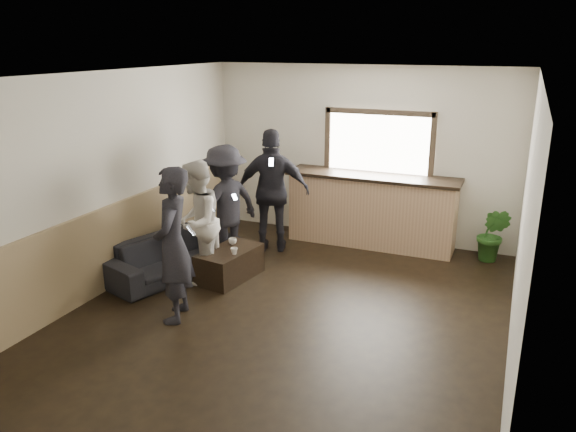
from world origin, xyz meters
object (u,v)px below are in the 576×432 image
at_px(cup_b, 234,251).
at_px(person_b, 197,222).
at_px(person_a, 173,245).
at_px(bar_counter, 372,206).
at_px(coffee_table, 230,264).
at_px(cup_a, 233,241).
at_px(person_d, 273,191).
at_px(sofa, 173,255).
at_px(person_c, 225,205).
at_px(potted_plant, 493,235).

bearing_deg(cup_b, person_b, -167.76).
bearing_deg(person_a, person_b, 177.35).
bearing_deg(bar_counter, coffee_table, -124.34).
height_order(cup_a, person_b, person_b).
relative_size(bar_counter, cup_a, 24.12).
bearing_deg(person_d, coffee_table, 65.37).
relative_size(bar_counter, sofa, 1.40).
relative_size(sofa, person_b, 1.15).
distance_m(cup_a, person_c, 0.61).
height_order(person_b, person_d, person_d).
height_order(sofa, cup_b, sofa).
relative_size(coffee_table, person_d, 0.49).
bearing_deg(person_a, cup_a, 161.25).
relative_size(cup_a, person_a, 0.06).
xyz_separation_m(bar_counter, person_a, (-1.46, -3.37, 0.27)).
height_order(person_a, person_b, person_a).
xyz_separation_m(cup_a, person_d, (0.16, 1.03, 0.49)).
height_order(coffee_table, person_a, person_a).
bearing_deg(cup_b, person_d, 91.85).
distance_m(sofa, person_c, 1.05).
relative_size(potted_plant, person_c, 0.48).
relative_size(cup_b, person_b, 0.06).
bearing_deg(person_a, person_c, 170.08).
height_order(bar_counter, person_d, bar_counter).
bearing_deg(potted_plant, sofa, -151.29).
bearing_deg(bar_counter, person_a, -113.45).
xyz_separation_m(potted_plant, person_a, (-3.31, -3.32, 0.50)).
bearing_deg(person_a, cup_b, 151.63).
height_order(bar_counter, sofa, bar_counter).
height_order(sofa, person_a, person_a).
xyz_separation_m(potted_plant, person_b, (-3.64, -2.29, 0.42)).
bearing_deg(sofa, bar_counter, -26.42).
bearing_deg(person_c, bar_counter, 154.57).
xyz_separation_m(potted_plant, person_d, (-3.19, -0.82, 0.53)).
bearing_deg(sofa, potted_plant, -43.30).
xyz_separation_m(bar_counter, person_b, (-1.79, -2.33, 0.20)).
relative_size(cup_a, cup_b, 1.18).
xyz_separation_m(sofa, person_a, (0.78, -1.09, 0.63)).
height_order(cup_b, person_a, person_a).
height_order(sofa, person_c, person_c).
distance_m(sofa, potted_plant, 4.66).
height_order(person_a, person_c, person_a).
height_order(bar_counter, potted_plant, bar_counter).
height_order(potted_plant, person_a, person_a).
bearing_deg(sofa, person_b, -78.05).
distance_m(cup_b, potted_plant, 3.83).
bearing_deg(sofa, person_c, -13.45).
bearing_deg(person_b, person_a, 3.02).
xyz_separation_m(coffee_table, cup_b, (0.14, -0.12, 0.25)).
bearing_deg(potted_plant, bar_counter, 178.58).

